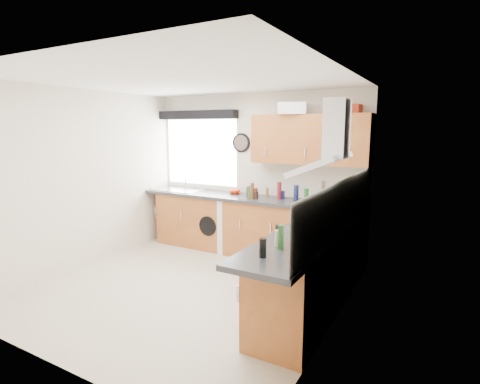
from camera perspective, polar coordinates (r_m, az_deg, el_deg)
The scene contains 41 objects.
ground_plane at distance 4.85m, azimuth -7.75°, elevation -14.19°, with size 3.60×3.60×0.00m, color beige.
ceiling at distance 4.47m, azimuth -8.50°, elevation 16.59°, with size 3.60×3.60×0.02m, color white.
wall_back at distance 6.01m, azimuth 2.35°, elevation 2.93°, with size 3.60×0.02×2.50m, color silver.
wall_front at distance 3.28m, azimuth -27.56°, elevation -3.82°, with size 3.60×0.02×2.50m, color silver.
wall_left at distance 5.76m, azimuth -22.52°, elevation 1.91°, with size 0.02×3.60×2.50m, color silver.
wall_right at distance 3.70m, azimuth 14.67°, elevation -1.59°, with size 0.02×3.60×2.50m, color silver.
window at distance 6.51m, azimuth -5.98°, elevation 6.05°, with size 1.40×0.02×1.10m, color silver.
window_blind at distance 6.43m, azimuth -6.55°, elevation 11.61°, with size 1.50×0.18×0.14m, color black.
splashback at distance 4.00m, azimuth 15.58°, elevation -1.82°, with size 0.01×3.00×0.54m, color white.
base_cab_back at distance 5.96m, azimuth 0.17°, elevation -5.16°, with size 3.00×0.58×0.86m, color brown.
base_cab_corner at distance 5.38m, azimuth 15.29°, elevation -7.13°, with size 0.60×0.60×0.86m, color brown.
base_cab_right at distance 4.15m, azimuth 10.76°, elevation -12.05°, with size 0.58×2.10×0.86m, color brown.
worktop_back at distance 5.80m, azimuth 0.98°, elevation -0.96°, with size 3.60×0.62×0.05m, color #262629.
worktop_right at distance 3.87m, azimuth 10.11°, elevation -6.50°, with size 0.62×2.42×0.05m, color #262629.
sink at distance 6.52m, azimuth -9.37°, elevation 0.67°, with size 0.84×0.46×0.10m, color silver, non-canonical shape.
oven at distance 4.29m, azimuth 11.28°, elevation -11.41°, with size 0.56×0.58×0.85m, color black.
hob_plate at distance 4.14m, azimuth 11.50°, elevation -5.03°, with size 0.52×0.52×0.01m, color silver.
extractor_hood at distance 3.98m, azimuth 13.29°, elevation 6.78°, with size 0.52×0.78×0.66m, color silver, non-canonical shape.
upper_cabinets at distance 5.44m, azimuth 10.58°, elevation 7.88°, with size 1.70×0.35×0.70m, color brown.
washing_machine at distance 6.18m, azimuth -3.38°, elevation -4.58°, with size 0.59×0.57×0.87m, color silver.
wall_clock at distance 6.05m, azimuth 0.10°, elevation 7.51°, with size 0.31×0.31×0.04m, color black.
casserole at distance 5.42m, azimuth 8.04°, elevation 12.50°, with size 0.39×0.28×0.16m, color silver.
storage_box at distance 5.39m, azimuth 16.53°, elevation 12.02°, with size 0.27×0.22×0.12m, color #9F2B13.
utensil_pot at distance 5.53m, azimuth 12.53°, elevation -0.78°, with size 0.09×0.09×0.12m, color gray.
kitchen_roll at distance 4.86m, azimuth 12.58°, elevation -1.67°, with size 0.10×0.10×0.22m, color silver.
tomato_cluster at distance 6.06m, azimuth -0.78°, elevation 0.08°, with size 0.15×0.15×0.07m, color red, non-canonical shape.
jar_0 at distance 5.29m, azimuth 11.29°, elevation -1.18°, with size 0.07×0.07×0.13m, color black.
jar_1 at distance 5.69m, azimuth 1.31°, elevation -0.07°, with size 0.07×0.07×0.16m, color #331213.
jar_2 at distance 5.58m, azimuth 5.99°, elevation 0.19°, with size 0.07×0.07×0.26m, color maroon.
jar_3 at distance 5.33m, azimuth 10.06°, elevation -0.62°, with size 0.07×0.07×0.21m, color #1E5521.
jar_4 at distance 5.62m, azimuth 2.35°, elevation -0.22°, with size 0.07×0.07×0.16m, color #5F2214.
jar_5 at distance 5.49m, azimuth 8.54°, elevation -0.16°, with size 0.07×0.07×0.24m, color #141A44.
jar_6 at distance 5.65m, azimuth 6.50°, elevation -0.44°, with size 0.07×0.07×0.12m, color navy.
jar_7 at distance 5.58m, azimuth 2.48°, elevation -0.51°, with size 0.07×0.07×0.12m, color black.
jar_8 at distance 5.75m, azimuth 4.16°, elevation -0.08°, with size 0.04×0.04×0.14m, color brown.
jar_9 at distance 5.58m, azimuth 1.86°, elevation 0.15°, with size 0.06×0.06×0.24m, color brown.
jar_10 at distance 5.67m, azimuth 1.53°, elevation 0.01°, with size 0.07×0.07×0.19m, color #1F5723.
bottle_0 at distance 3.39m, azimuth 5.72°, elevation -7.01°, with size 0.05×0.05×0.15m, color #B0AA96.
bottle_1 at distance 3.51m, azimuth 5.78°, elevation -6.27°, with size 0.05×0.05×0.16m, color black.
bottle_2 at distance 3.29m, azimuth 6.24°, elevation -6.87°, with size 0.05×0.05×0.22m, color #1D4B1A.
bottle_3 at distance 3.09m, azimuth 3.49°, elevation -8.49°, with size 0.06×0.06×0.16m, color black.
Camera 1 is at (2.70, -3.52, 1.95)m, focal length 28.00 mm.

